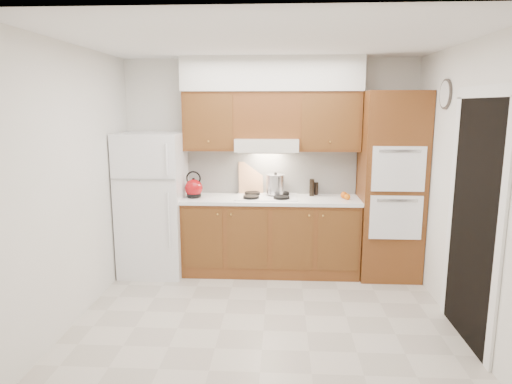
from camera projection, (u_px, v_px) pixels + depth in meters
The scene contains 26 objects.
floor at pixel (265, 314), 4.52m from camera, with size 3.60×3.60×0.00m, color beige.
ceiling at pixel (266, 41), 4.03m from camera, with size 3.60×3.60×0.00m, color white.
wall_back at pixel (269, 165), 5.75m from camera, with size 3.60×0.02×2.60m, color white.
wall_left at pixel (78, 184), 4.37m from camera, with size 0.02×3.00×2.60m, color white.
wall_right at pixel (461, 187), 4.18m from camera, with size 0.02×3.00×2.60m, color white.
fridge at pixel (153, 204), 5.55m from camera, with size 0.75×0.72×1.72m, color white.
base_cabinets at pixel (270, 237), 5.61m from camera, with size 2.11×0.60×0.90m, color brown.
countertop at pixel (271, 199), 5.51m from camera, with size 2.13×0.62×0.04m, color white.
backsplash at pixel (271, 171), 5.75m from camera, with size 2.11×0.03×0.56m, color white.
oven_cabinet at pixel (390, 186), 5.39m from camera, with size 0.70×0.65×2.20m, color brown.
upper_cab_left at pixel (210, 121), 5.52m from camera, with size 0.63×0.33×0.70m, color brown.
upper_cab_right at pixel (329, 121), 5.44m from camera, with size 0.73×0.33×0.70m, color brown.
range_hood at pixel (267, 145), 5.48m from camera, with size 0.75×0.45×0.15m, color silver.
upper_cab_over_hood at pixel (267, 115), 5.47m from camera, with size 0.75×0.33×0.55m, color brown.
soffit at pixel (272, 74), 5.36m from camera, with size 2.13×0.36×0.40m, color silver.
cooktop at pixel (267, 197), 5.53m from camera, with size 0.74×0.50×0.01m, color white.
doorway at pixel (473, 223), 3.88m from camera, with size 0.02×0.90×2.10m, color black.
wall_clock at pixel (446, 94), 4.56m from camera, with size 0.30×0.30×0.02m, color #3F3833.
kettle at pixel (194, 188), 5.50m from camera, with size 0.21×0.21×0.21m, color maroon.
cutting_board at pixel (251, 178), 5.74m from camera, with size 0.30×0.02×0.41m, color tan.
stock_pot at pixel (275, 185), 5.58m from camera, with size 0.22×0.22×0.23m, color silver.
condiment_a at pixel (312, 187), 5.60m from camera, with size 0.06×0.06×0.21m, color black.
condiment_b at pixel (312, 187), 5.66m from camera, with size 0.06×0.06×0.19m, color black.
condiment_c at pixel (316, 188), 5.69m from camera, with size 0.05×0.05×0.16m, color black.
orange_near at pixel (347, 197), 5.38m from camera, with size 0.07×0.07×0.07m, color #FF5C0D.
orange_far at pixel (344, 195), 5.46m from camera, with size 0.08×0.08×0.08m, color #D7520B.
Camera 1 is at (0.15, -4.21, 2.04)m, focal length 32.00 mm.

